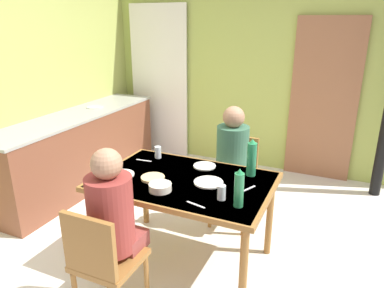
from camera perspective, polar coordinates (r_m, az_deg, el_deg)
name	(u,v)px	position (r m, az deg, el deg)	size (l,w,h in m)	color
ground_plane	(167,258)	(3.27, -4.03, -17.64)	(6.34, 6.34, 0.00)	silver
wall_back	(251,72)	(4.94, 9.30, 11.21)	(4.21, 0.10, 2.58)	#A9BB57
wall_left	(30,83)	(4.43, -24.25, 8.86)	(0.10, 3.66, 2.58)	#ACB75B
door_wooden	(323,101)	(4.75, 20.13, 6.42)	(0.80, 0.05, 2.00)	#965F40
curtain_panel	(159,82)	(5.39, -5.23, 9.81)	(0.90, 0.03, 2.17)	white
kitchen_counter	(79,150)	(4.59, -17.47, -0.86)	(0.61, 2.45, 0.91)	brown
dining_table	(184,188)	(2.89, -1.23, -6.98)	(1.38, 0.92, 0.76)	olive
chair_near_diner	(102,260)	(2.49, -14.02, -17.44)	(0.40, 0.40, 0.87)	olive
chair_far_diner	(235,175)	(3.60, 6.86, -4.86)	(0.40, 0.40, 0.87)	olive
person_near_diner	(112,211)	(2.43, -12.58, -10.39)	(0.30, 0.37, 0.77)	brown
person_far_diner	(232,152)	(3.38, 6.35, -1.34)	(0.30, 0.37, 0.77)	#366C52
water_bottle_green_near	(252,158)	(2.92, 9.44, -2.26)	(0.08, 0.08, 0.31)	#24814E
water_bottle_green_far	(239,189)	(2.44, 7.46, -7.06)	(0.07, 0.07, 0.28)	#2A834D
serving_bowl_center	(160,187)	(2.68, -5.07, -6.82)	(0.17, 0.17, 0.06)	silver
dinner_plate_near_left	(209,182)	(2.80, 2.64, -6.08)	(0.23, 0.23, 0.01)	white
dinner_plate_near_right	(121,175)	(2.98, -11.19, -4.79)	(0.22, 0.22, 0.01)	white
dinner_plate_far_center	(205,166)	(3.10, 2.00, -3.51)	(0.19, 0.19, 0.01)	white
drinking_glass_by_near_diner	(222,192)	(2.55, 4.70, -7.66)	(0.06, 0.06, 0.11)	silver
drinking_glass_by_far_diner	(158,152)	(3.28, -5.43, -1.32)	(0.06, 0.06, 0.11)	silver
bread_plate_sliced	(153,178)	(2.88, -6.23, -5.35)	(0.19, 0.19, 0.02)	#DBB77A
cutlery_knife_near	(144,160)	(3.25, -7.67, -2.60)	(0.15, 0.02, 0.00)	silver
cutlery_fork_near	(196,205)	(2.49, 0.60, -9.61)	(0.15, 0.02, 0.00)	silver
cutlery_knife_far	(248,189)	(2.74, 8.94, -7.03)	(0.15, 0.02, 0.00)	silver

